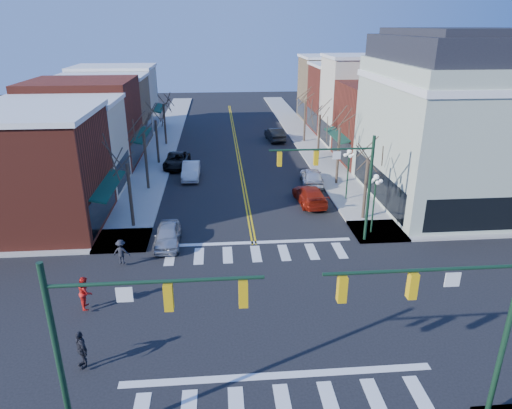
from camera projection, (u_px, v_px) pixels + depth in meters
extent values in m
plane|color=black|center=(266.00, 311.00, 23.16)|extent=(160.00, 160.00, 0.00)
cube|color=#9E9B93|center=(146.00, 185.00, 40.96)|extent=(3.50, 70.00, 0.15)
cube|color=#9E9B93|center=(337.00, 180.00, 42.34)|extent=(3.50, 70.00, 0.15)
cube|color=maroon|center=(25.00, 173.00, 31.34)|extent=(10.00, 8.50, 8.00)
cube|color=beige|center=(61.00, 148.00, 38.61)|extent=(10.00, 7.00, 7.50)
cube|color=maroon|center=(85.00, 123.00, 45.84)|extent=(10.00, 9.00, 8.50)
cube|color=#90754F|center=(104.00, 112.00, 53.61)|extent=(10.00, 7.50, 7.80)
cube|color=beige|center=(117.00, 100.00, 60.71)|extent=(10.00, 8.00, 8.20)
cube|color=maroon|center=(390.00, 124.00, 46.75)|extent=(10.00, 8.50, 8.00)
cube|color=beige|center=(368.00, 102.00, 53.56)|extent=(10.00, 7.00, 10.00)
cube|color=maroon|center=(350.00, 99.00, 60.78)|extent=(10.00, 8.00, 8.50)
cube|color=#90754F|center=(335.00, 89.00, 68.09)|extent=(10.00, 8.00, 9.00)
cube|color=#ABB89F|center=(456.00, 134.00, 35.85)|extent=(12.00, 14.00, 11.00)
cube|color=white|center=(465.00, 80.00, 34.34)|extent=(12.25, 14.25, 0.50)
cube|color=black|center=(470.00, 48.00, 33.49)|extent=(11.40, 13.40, 1.80)
cube|color=black|center=(472.00, 32.00, 33.09)|extent=(9.80, 11.80, 0.60)
cylinder|color=#14331E|center=(59.00, 363.00, 14.39)|extent=(0.20, 0.20, 7.20)
cylinder|color=#14331E|center=(156.00, 282.00, 13.62)|extent=(6.50, 0.12, 0.12)
cube|color=gold|center=(169.00, 297.00, 13.84)|extent=(0.28, 0.28, 0.90)
cube|color=gold|center=(243.00, 293.00, 14.02)|extent=(0.28, 0.28, 0.90)
cylinder|color=#14331E|center=(505.00, 338.00, 15.56)|extent=(0.20, 0.20, 7.20)
cylinder|color=#14331E|center=(425.00, 270.00, 14.27)|extent=(6.50, 0.12, 0.12)
cube|color=gold|center=(412.00, 286.00, 14.45)|extent=(0.28, 0.28, 0.90)
cube|color=gold|center=(342.00, 289.00, 14.27)|extent=(0.28, 0.28, 0.90)
cylinder|color=#14331E|center=(369.00, 191.00, 29.26)|extent=(0.20, 0.20, 7.20)
cylinder|color=#14331E|center=(322.00, 149.00, 27.97)|extent=(6.50, 0.12, 0.12)
cube|color=gold|center=(316.00, 158.00, 28.15)|extent=(0.28, 0.28, 0.90)
cube|color=gold|center=(279.00, 159.00, 27.97)|extent=(0.28, 0.28, 0.90)
cylinder|color=#14331E|center=(373.00, 207.00, 30.94)|extent=(0.12, 0.12, 4.00)
sphere|color=white|center=(376.00, 177.00, 30.14)|extent=(0.36, 0.36, 0.36)
cylinder|color=#14331E|center=(347.00, 177.00, 36.96)|extent=(0.12, 0.12, 4.00)
sphere|color=white|center=(349.00, 151.00, 36.16)|extent=(0.36, 0.36, 0.36)
cylinder|color=#382B21|center=(130.00, 196.00, 31.81)|extent=(0.24, 0.24, 4.76)
cylinder|color=#382B21|center=(146.00, 162.00, 39.16)|extent=(0.24, 0.24, 5.04)
cylinder|color=#382B21|center=(157.00, 142.00, 46.66)|extent=(0.24, 0.24, 4.55)
cylinder|color=#382B21|center=(165.00, 125.00, 54.01)|extent=(0.24, 0.24, 4.90)
cylinder|color=#382B21|center=(365.00, 190.00, 33.15)|extent=(0.24, 0.24, 4.62)
cylinder|color=#382B21|center=(338.00, 157.00, 40.46)|extent=(0.24, 0.24, 5.18)
cylinder|color=#382B21|center=(319.00, 138.00, 47.93)|extent=(0.24, 0.24, 4.83)
cylinder|color=#382B21|center=(305.00, 122.00, 55.31)|extent=(0.24, 0.24, 4.97)
imported|color=#B1B1B6|center=(168.00, 235.00, 29.87)|extent=(1.67, 4.06, 1.38)
imported|color=silver|center=(191.00, 171.00, 42.82)|extent=(1.62, 4.50, 1.48)
imported|color=black|center=(177.00, 160.00, 46.15)|extent=(2.59, 5.19, 1.41)
imported|color=#9B1E0E|center=(310.00, 195.00, 36.76)|extent=(2.37, 5.07, 1.43)
imported|color=silver|center=(312.00, 176.00, 41.05)|extent=(2.18, 4.67, 1.55)
imported|color=black|center=(275.00, 134.00, 56.56)|extent=(2.22, 5.03, 1.61)
imported|color=red|center=(85.00, 292.00, 22.90)|extent=(0.81, 0.95, 1.73)
imported|color=black|center=(81.00, 349.00, 18.90)|extent=(0.94, 1.07, 1.74)
imported|color=black|center=(121.00, 252.00, 27.14)|extent=(1.08, 0.72, 1.56)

